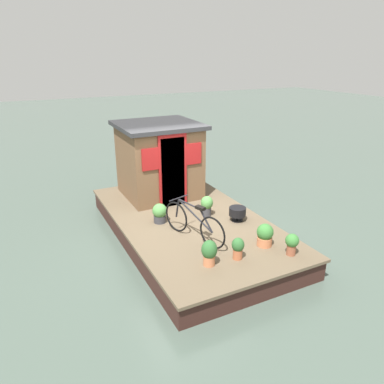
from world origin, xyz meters
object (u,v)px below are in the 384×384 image
potted_plant_lavender (292,243)px  charcoal_grill (237,212)px  houseboat_cabin (159,159)px  potted_plant_rosemary (209,252)px  potted_plant_fern (238,247)px  bicycle (194,223)px  potted_plant_basil (207,205)px  potted_plant_geranium (160,213)px  potted_plant_thyme (265,235)px

potted_plant_lavender → charcoal_grill: bearing=2.6°
houseboat_cabin → potted_plant_lavender: size_ratio=4.76×
potted_plant_lavender → charcoal_grill: 1.70m
houseboat_cabin → charcoal_grill: 2.60m
potted_plant_rosemary → potted_plant_fern: size_ratio=1.15×
houseboat_cabin → bicycle: size_ratio=1.25×
bicycle → potted_plant_basil: bicycle is taller
potted_plant_lavender → potted_plant_basil: size_ratio=0.89×
potted_plant_lavender → potted_plant_geranium: 2.92m
potted_plant_lavender → potted_plant_basil: (2.26, 0.55, 0.02)m
potted_plant_basil → houseboat_cabin: bearing=14.3°
potted_plant_geranium → potted_plant_basil: potted_plant_basil is taller
potted_plant_rosemary → bicycle: bearing=-11.0°
potted_plant_rosemary → potted_plant_thyme: 1.32m
houseboat_cabin → bicycle: houseboat_cabin is taller
potted_plant_geranium → potted_plant_rosemary: bearing=-176.7°
potted_plant_rosemary → charcoal_grill: bearing=-47.9°
bicycle → potted_plant_geranium: bearing=16.6°
potted_plant_rosemary → potted_plant_thyme: bearing=-84.2°
bicycle → potted_plant_thyme: bicycle is taller
potted_plant_rosemary → potted_plant_fern: potted_plant_rosemary is taller
potted_plant_fern → charcoal_grill: size_ratio=1.11×
potted_plant_lavender → potted_plant_fern: 1.03m
houseboat_cabin → potted_plant_fern: 3.76m
potted_plant_lavender → potted_plant_basil: bearing=13.7°
potted_plant_geranium → potted_plant_fern: size_ratio=1.05×
potted_plant_rosemary → potted_plant_basil: size_ratio=1.02×
potted_plant_thyme → potted_plant_fern: bearing=103.6°
potted_plant_fern → potted_plant_basil: bearing=-12.3°
potted_plant_lavender → potted_plant_geranium: potted_plant_geranium is taller
potted_plant_fern → potted_plant_basil: (1.93, -0.42, 0.03)m
potted_plant_geranium → charcoal_grill: 1.73m
potted_plant_lavender → potted_plant_thyme: 0.56m
potted_plant_lavender → potted_plant_rosemary: 1.59m
houseboat_cabin → potted_plant_rosemary: bearing=171.5°
potted_plant_lavender → potted_plant_fern: potted_plant_lavender is taller
potted_plant_geranium → potted_plant_fern: bearing=-161.7°
potted_plant_thyme → potted_plant_basil: size_ratio=0.96×
charcoal_grill → bicycle: bearing=104.7°
bicycle → potted_plant_fern: size_ratio=3.84×
potted_plant_fern → charcoal_grill: 1.64m
potted_plant_lavender → potted_plant_thyme: potted_plant_thyme is taller
bicycle → potted_plant_basil: bearing=-41.8°
potted_plant_lavender → potted_plant_thyme: size_ratio=0.93×
bicycle → potted_plant_rosemary: 1.02m
potted_plant_fern → potted_plant_thyme: size_ratio=0.92×
potted_plant_rosemary → potted_plant_fern: (-0.05, -0.57, -0.03)m
houseboat_cabin → potted_plant_geranium: 1.89m
houseboat_cabin → potted_plant_basil: (-1.76, -0.45, -0.70)m
potted_plant_rosemary → potted_plant_thyme: size_ratio=1.07×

